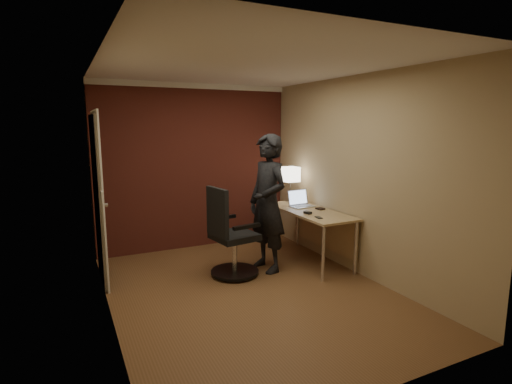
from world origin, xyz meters
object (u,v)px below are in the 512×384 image
office_chair (230,238)px  person (268,203)px  laptop (300,202)px  wallet (320,209)px  mouse (308,213)px  phone (319,217)px  desk (314,219)px  desk_lamp (291,175)px

office_chair → person: 0.67m
laptop → wallet: (0.13, -0.31, -0.05)m
mouse → person: bearing=151.7°
laptop → phone: size_ratio=3.04×
desk → desk_lamp: bearing=90.4°
desk → person: size_ratio=0.84×
desk → office_chair: office_chair is taller
phone → person: (-0.52, 0.40, 0.16)m
desk → person: (-0.74, -0.03, 0.29)m
laptop → wallet: size_ratio=3.18×
desk_lamp → mouse: desk_lamp is taller
phone → person: 0.67m
desk_lamp → mouse: 0.92m
desk_lamp → laptop: 0.49m
desk_lamp → phone: desk_lamp is taller
desk_lamp → mouse: (-0.21, -0.81, -0.40)m
laptop → office_chair: 1.32m
laptop → phone: (-0.18, -0.73, -0.06)m
phone → wallet: size_ratio=1.05×
mouse → wallet: 0.34m
office_chair → person: (0.54, 0.01, 0.40)m
desk → wallet: 0.17m
laptop → office_chair: (-1.24, -0.33, -0.30)m
desk_lamp → mouse: size_ratio=5.35×
mouse → office_chair: office_chair is taller
office_chair → desk_lamp: bearing=27.7°
desk → phone: phone is taller
phone → wallet: wallet is taller
desk → phone: 0.50m
laptop → mouse: bearing=-110.6°
desk_lamp → wallet: desk_lamp is taller
desk_lamp → laptop: (-0.04, -0.34, -0.35)m
desk_lamp → person: (-0.73, -0.66, -0.26)m
desk → desk_lamp: size_ratio=2.80×
desk → office_chair: 1.28m
office_chair → person: size_ratio=0.63×
desk → wallet: size_ratio=13.64×
mouse → office_chair: 1.10m
mouse → phone: 0.26m
person → desk_lamp: bearing=123.3°
desk → laptop: 0.35m
laptop → phone: laptop is taller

